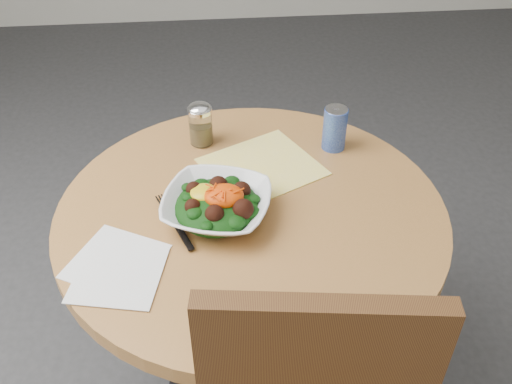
{
  "coord_description": "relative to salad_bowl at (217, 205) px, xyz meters",
  "views": [
    {
      "loc": [
        -0.08,
        -1.0,
        1.6
      ],
      "look_at": [
        0.01,
        -0.02,
        0.81
      ],
      "focal_mm": 40.0,
      "sensor_mm": 36.0,
      "label": 1
    }
  ],
  "objects": [
    {
      "name": "paper_napkins",
      "position": [
        -0.21,
        -0.14,
        -0.03
      ],
      "size": [
        0.23,
        0.26,
        0.0
      ],
      "color": "white",
      "rests_on": "table"
    },
    {
      "name": "spice_shaker",
      "position": [
        -0.03,
        0.3,
        0.02
      ],
      "size": [
        0.06,
        0.06,
        0.12
      ],
      "color": "silver",
      "rests_on": "table"
    },
    {
      "name": "fork",
      "position": [
        -0.1,
        -0.01,
        -0.03
      ],
      "size": [
        0.09,
        0.2,
        0.0
      ],
      "color": "black",
      "rests_on": "table"
    },
    {
      "name": "table",
      "position": [
        0.08,
        0.02,
        -0.23
      ],
      "size": [
        0.9,
        0.9,
        0.75
      ],
      "color": "black",
      "rests_on": "ground"
    },
    {
      "name": "salad_bowl",
      "position": [
        0.0,
        0.0,
        0.0
      ],
      "size": [
        0.3,
        0.3,
        0.09
      ],
      "color": "white",
      "rests_on": "table"
    },
    {
      "name": "beverage_can",
      "position": [
        0.32,
        0.25,
        0.03
      ],
      "size": [
        0.06,
        0.06,
        0.12
      ],
      "color": "navy",
      "rests_on": "table"
    },
    {
      "name": "cloth_napkin",
      "position": [
        0.12,
        0.18,
        -0.03
      ],
      "size": [
        0.34,
        0.33,
        0.0
      ],
      "primitive_type": "cube",
      "rotation": [
        0.0,
        0.0,
        0.47
      ],
      "color": "yellow",
      "rests_on": "table"
    }
  ]
}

